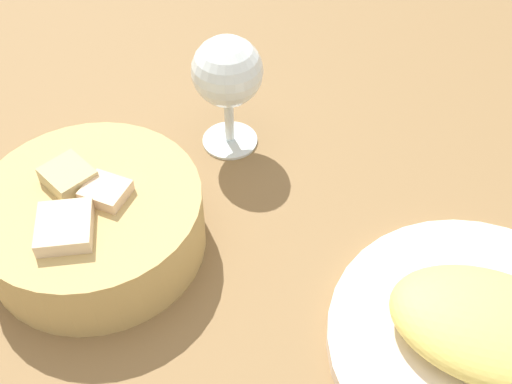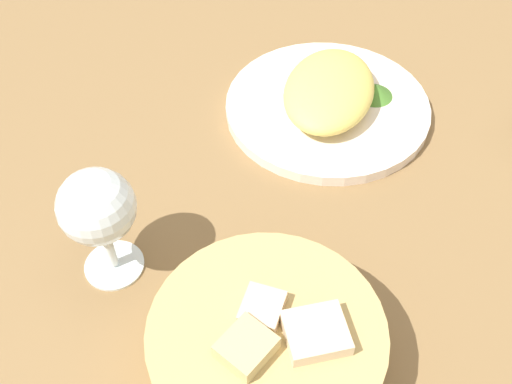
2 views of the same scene
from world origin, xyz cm
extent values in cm
cube|color=olive|center=(0.00, 0.00, -1.00)|extent=(140.00, 140.00, 2.00)
cylinder|color=white|center=(-10.16, -9.77, 0.70)|extent=(25.20, 25.20, 1.40)
ellipsoid|color=#DEC65D|center=(-10.16, -9.77, 3.42)|extent=(19.10, 16.53, 4.04)
cylinder|color=tan|center=(20.60, 6.19, 3.17)|extent=(19.80, 19.80, 6.34)
cube|color=tan|center=(23.12, 6.22, 5.87)|extent=(4.11, 3.71, 4.08)
cube|color=beige|center=(18.54, 9.55, 5.26)|extent=(6.56, 6.46, 4.89)
cube|color=beige|center=(19.57, 4.82, 5.66)|extent=(4.64, 4.44, 3.65)
cylinder|color=silver|center=(22.44, -12.02, 0.30)|extent=(5.93, 5.93, 0.60)
cylinder|color=silver|center=(22.44, -12.02, 3.16)|extent=(1.00, 1.00, 5.11)
sphere|color=silver|center=(22.44, -12.02, 9.28)|extent=(7.14, 7.14, 7.14)
camera|label=1|loc=(-15.71, 21.27, 46.51)|focal=44.34mm
camera|label=2|loc=(39.29, 21.15, 50.71)|focal=42.72mm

